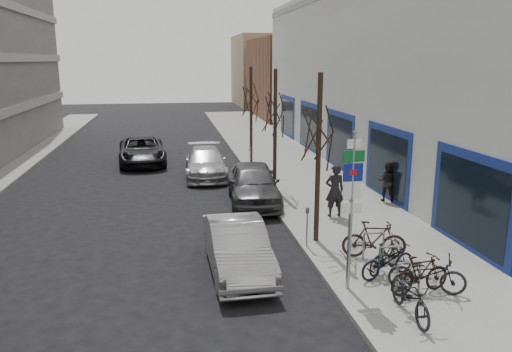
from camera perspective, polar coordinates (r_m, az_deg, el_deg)
name	(u,v)px	position (r m, az deg, el deg)	size (l,w,h in m)	color
ground	(255,301)	(12.83, -0.06, -14.06)	(120.00, 120.00, 0.00)	black
sidewalk_east	(315,190)	(22.94, 6.78, -1.58)	(5.00, 70.00, 0.15)	slate
commercial_building	(492,75)	(33.19, 25.38, 10.40)	(20.00, 32.00, 10.00)	#B7B7B2
brick_building_far	(313,78)	(53.41, 6.51, 11.04)	(12.00, 14.00, 8.00)	brown
tan_building_far	(285,70)	(68.04, 3.33, 11.96)	(13.00, 12.00, 9.00)	#937A5B
highway_sign_pole	(351,202)	(12.52, 10.85, -2.89)	(0.55, 0.10, 4.20)	gray
bike_rack	(390,257)	(14.15, 15.03, -8.91)	(0.66, 2.26, 0.83)	gray
tree_near	(319,119)	(15.53, 7.26, 6.52)	(1.80, 1.80, 5.50)	black
tree_mid	(275,102)	(21.80, 2.22, 8.49)	(1.80, 1.80, 5.50)	black
tree_far	(251,92)	(28.17, -0.57, 9.55)	(1.80, 1.80, 5.50)	black
meter_front	(307,223)	(15.63, 5.87, -5.40)	(0.10, 0.08, 1.27)	gray
meter_mid	(272,182)	(20.76, 1.79, -0.66)	(0.10, 0.08, 1.27)	gray
meter_back	(250,157)	(26.05, -0.64, 2.18)	(0.10, 0.08, 1.27)	gray
bike_near_left	(411,293)	(12.09, 17.29, -12.64)	(0.57, 1.89, 1.15)	black
bike_near_right	(420,274)	(13.28, 18.24, -10.58)	(0.51, 1.71, 1.04)	black
bike_mid_curb	(388,258)	(13.98, 14.82, -9.06)	(0.53, 1.76, 1.07)	black
bike_mid_inner	(385,256)	(14.30, 14.55, -8.87)	(0.45, 1.51, 0.92)	black
bike_far_curb	(427,270)	(13.39, 18.99, -10.17)	(0.57, 1.90, 1.16)	black
bike_far_inner	(374,239)	(15.16, 13.36, -7.04)	(0.56, 1.90, 1.15)	black
parked_car_front	(237,247)	(14.15, -2.14, -8.14)	(1.55, 4.44, 1.46)	#A09FA4
parked_car_mid	(254,184)	(20.71, -0.28, -0.87)	(2.01, 5.00, 1.70)	#46454A
parked_car_back	(206,163)	(25.66, -5.77, 1.53)	(2.06, 5.07, 1.47)	#ACACB1
lane_car	(142,151)	(29.53, -12.91, 2.85)	(2.54, 5.51, 1.53)	black
pedestrian_near	(335,191)	(18.72, 8.98, -1.65)	(0.72, 0.47, 1.98)	black
pedestrian_far	(387,181)	(21.23, 14.75, -0.60)	(0.62, 0.42, 1.67)	black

